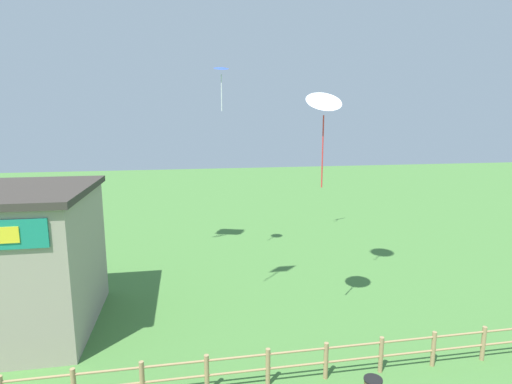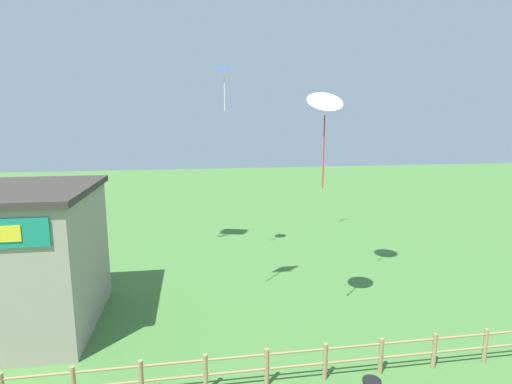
# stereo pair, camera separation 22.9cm
# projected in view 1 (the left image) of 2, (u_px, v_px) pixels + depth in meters

# --- Properties ---
(wooden_fence) EXTENTS (18.08, 0.14, 1.17)m
(wooden_fence) POSITION_uv_depth(u_px,v_px,m) (268.00, 365.00, 11.74)
(wooden_fence) COLOR #9E7F56
(wooden_fence) RESTS_ON ground_plane
(kite_blue_delta) EXTENTS (0.80, 0.79, 2.30)m
(kite_blue_delta) POSITION_uv_depth(u_px,v_px,m) (221.00, 71.00, 20.39)
(kite_blue_delta) COLOR blue
(kite_white_delta) EXTENTS (1.31, 1.17, 3.47)m
(kite_white_delta) POSITION_uv_depth(u_px,v_px,m) (324.00, 102.00, 13.91)
(kite_white_delta) COLOR white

